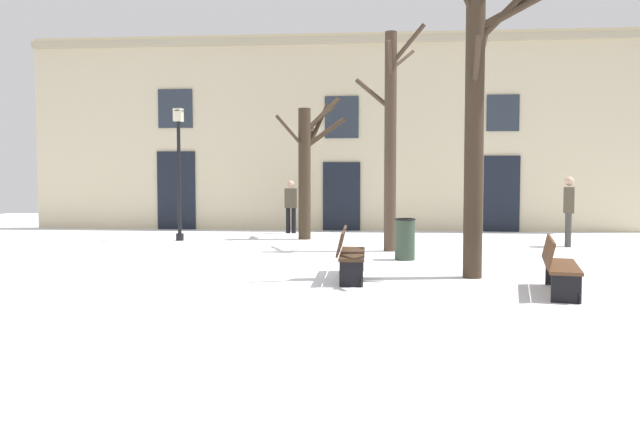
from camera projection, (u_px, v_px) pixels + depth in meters
name	position (u px, v px, depth m)	size (l,w,h in m)	color
ground_plane	(313.00, 262.00, 13.44)	(33.57, 33.57, 0.00)	white
building_facade	(337.00, 131.00, 21.46)	(20.98, 0.60, 6.58)	beige
tree_center	(307.00, 164.00, 18.39)	(1.96, 1.75, 4.17)	#382B1E
tree_right_of_center	(478.00, 108.00, 11.21)	(1.99, 2.08, 5.77)	#382B1E
tree_foreground	(390.00, 133.00, 15.35)	(1.70, 1.87, 5.40)	#423326
streetlamp	(179.00, 159.00, 17.91)	(0.30, 0.30, 3.79)	black
litter_bin	(405.00, 239.00, 13.83)	(0.46, 0.46, 0.90)	#2D3D2D
bench_by_litter_bin	(349.00, 252.00, 11.31)	(0.50, 1.95, 0.89)	#3D2819
bench_far_corner	(558.00, 265.00, 9.85)	(0.84, 1.77, 0.86)	#51331E
person_crossing_plaza	(569.00, 207.00, 16.38)	(0.28, 0.41, 1.81)	#403D3A
person_by_shop_door	(291.00, 204.00, 20.36)	(0.38, 0.22, 1.69)	black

